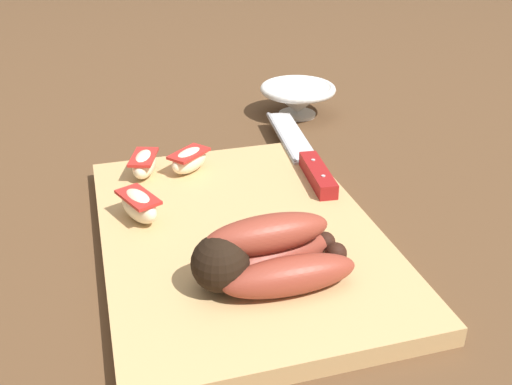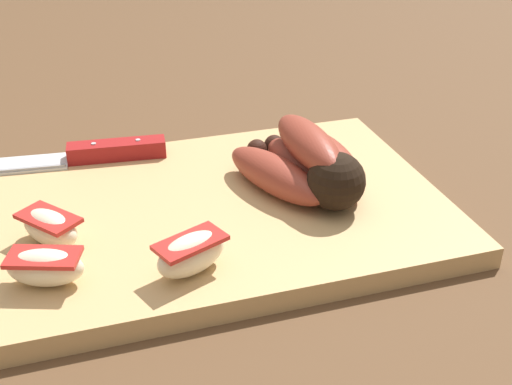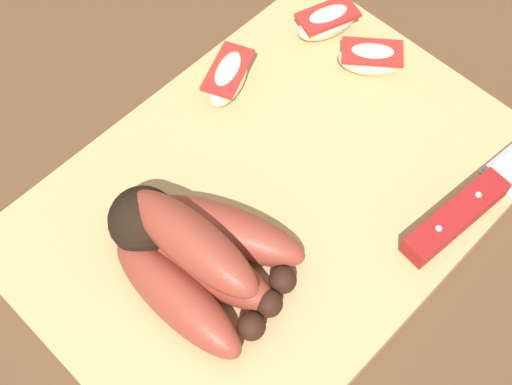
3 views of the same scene
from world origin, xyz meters
name	(u,v)px [view 1 (image 1 of 3)]	position (x,y,z in m)	size (l,w,h in m)	color
ground_plane	(230,237)	(0.00, 0.00, 0.00)	(6.00, 6.00, 0.00)	brown
cutting_board	(240,237)	(0.02, 0.01, 0.01)	(0.41, 0.29, 0.02)	tan
banana_bunch	(264,254)	(0.10, 0.01, 0.04)	(0.12, 0.15, 0.06)	black
chefs_knife	(307,160)	(-0.11, 0.13, 0.03)	(0.28, 0.06, 0.02)	silver
apple_wedge_near	(139,205)	(-0.03, -0.09, 0.04)	(0.07, 0.05, 0.03)	#F4E5C1
apple_wedge_middle	(144,163)	(-0.14, -0.07, 0.04)	(0.06, 0.04, 0.03)	#F4E5C1
apple_wedge_far	(189,160)	(-0.13, -0.02, 0.04)	(0.06, 0.06, 0.03)	#F4E5C1
ceramic_bowl	(298,98)	(-0.33, 0.20, 0.03)	(0.12, 0.12, 0.05)	silver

